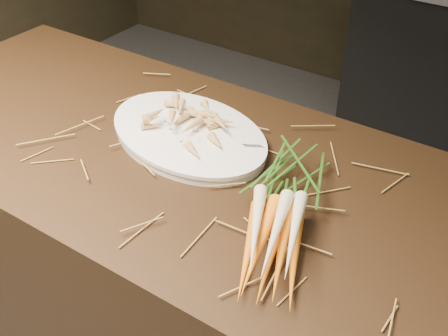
{
  "coord_description": "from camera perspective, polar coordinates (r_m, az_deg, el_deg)",
  "views": [
    {
      "loc": [
        0.32,
        -0.51,
        1.62
      ],
      "look_at": [
        -0.19,
        0.24,
        0.96
      ],
      "focal_mm": 45.0,
      "sensor_mm": 36.0,
      "label": 1
    }
  ],
  "objects": [
    {
      "name": "serving_fork",
      "position": [
        1.21,
        0.27,
        0.67
      ],
      "size": [
        0.15,
        0.09,
        0.0
      ],
      "primitive_type": "cube",
      "rotation": [
        0.0,
        0.0,
        -1.06
      ],
      "color": "silver",
      "rests_on": "serving_platter"
    },
    {
      "name": "root_veg_bunch",
      "position": [
        1.09,
        6.11,
        -3.07
      ],
      "size": [
        0.29,
        0.47,
        0.09
      ],
      "rotation": [
        0.0,
        0.0,
        0.35
      ],
      "color": "#CD5508",
      "rests_on": "main_counter"
    },
    {
      "name": "roasted_veg_heap",
      "position": [
        1.3,
        -3.71,
        4.6
      ],
      "size": [
        0.24,
        0.19,
        0.05
      ],
      "primitive_type": null,
      "rotation": [
        0.0,
        0.0,
        -0.22
      ],
      "color": "#A07440",
      "rests_on": "serving_platter"
    },
    {
      "name": "straw_bedding",
      "position": [
        1.13,
        9.62,
        -3.91
      ],
      "size": [
        1.4,
        0.6,
        0.02
      ],
      "primitive_type": null,
      "color": "#A68535",
      "rests_on": "main_counter"
    },
    {
      "name": "serving_platter",
      "position": [
        1.32,
        -3.65,
        3.31
      ],
      "size": [
        0.48,
        0.37,
        0.02
      ],
      "primitive_type": null,
      "rotation": [
        0.0,
        0.0,
        -0.22
      ],
      "color": "white",
      "rests_on": "main_counter"
    }
  ]
}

